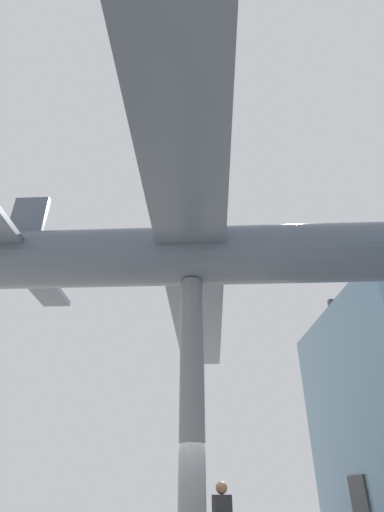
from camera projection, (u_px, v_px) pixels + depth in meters
The scene contains 2 objects.
support_pylon_central at pixel (192, 405), 9.58m from camera, with size 0.62×0.62×6.67m.
suspended_airplane at pixel (197, 255), 11.75m from camera, with size 21.95×13.43×3.21m.
Camera 1 is at (10.05, -0.51, 1.47)m, focal length 28.00 mm.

